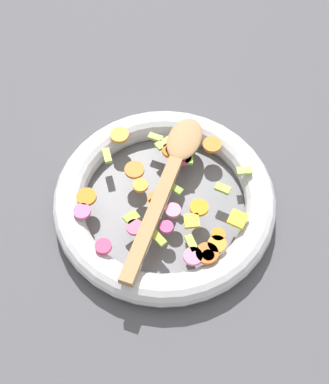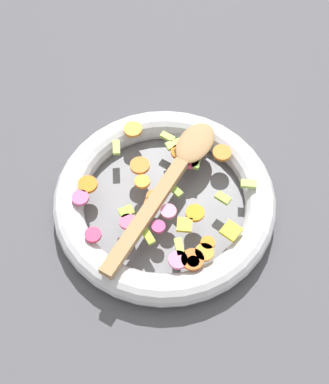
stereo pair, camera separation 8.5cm
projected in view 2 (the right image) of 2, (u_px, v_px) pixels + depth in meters
The scene contains 4 objects.
ground_plane at pixel (164, 208), 0.89m from camera, with size 4.00×4.00×0.00m, color #4C4C51.
skillet at pixel (164, 201), 0.88m from camera, with size 0.36×0.36×0.05m.
chopped_vegetables at pixel (167, 195), 0.85m from camera, with size 0.30×0.30×0.01m.
wooden_spoon at pixel (172, 177), 0.85m from camera, with size 0.23×0.27×0.01m.
Camera 2 is at (-0.07, -0.44, 0.77)m, focal length 50.00 mm.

